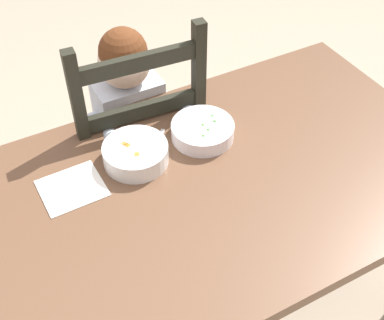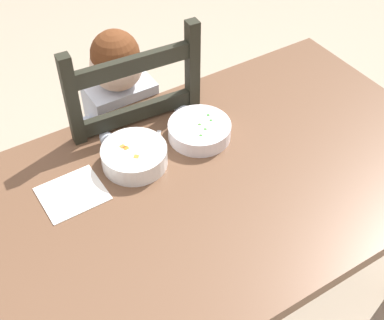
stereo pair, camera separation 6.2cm
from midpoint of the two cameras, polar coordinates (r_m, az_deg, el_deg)
name	(u,v)px [view 1 (the left image)]	position (r m, az deg, el deg)	size (l,w,h in m)	color
ground_plane	(201,314)	(2.00, 1.89, -16.66)	(8.00, 8.00, 0.00)	tan
dining_table	(203,206)	(1.49, 2.45, -5.09)	(1.49, 0.84, 0.71)	brown
dining_chair	(135,150)	(1.88, -5.39, 1.08)	(0.45, 0.45, 1.01)	black
child_figure	(133,117)	(1.78, -5.58, 4.77)	(0.32, 0.31, 0.94)	silver
bowl_of_peas	(203,130)	(1.53, 2.35, 3.28)	(0.19, 0.19, 0.05)	white
bowl_of_carrots	(136,153)	(1.46, -5.06, 0.73)	(0.19, 0.19, 0.06)	white
spoon	(155,150)	(1.50, -2.99, 1.09)	(0.11, 0.12, 0.01)	silver
paper_napkin	(72,188)	(1.43, -11.94, -3.09)	(0.17, 0.15, 0.00)	white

